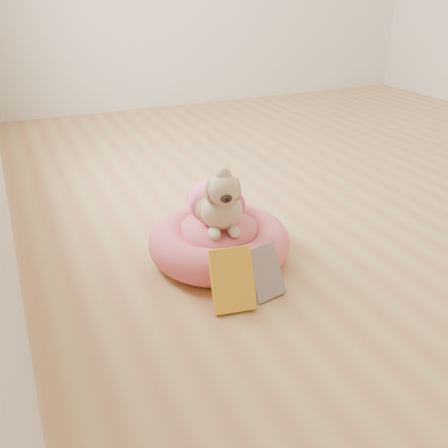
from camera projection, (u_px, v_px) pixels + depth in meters
name	position (u px, v px, depth m)	size (l,w,h in m)	color
floor	(371.00, 178.00, 2.98)	(4.50, 4.50, 0.00)	tan
pet_bed	(219.00, 242.00, 2.11)	(0.59, 0.59, 0.15)	#E75A61
dog	(218.00, 191.00, 2.03)	(0.27, 0.39, 0.29)	brown
book_yellow	(232.00, 280.00, 1.78)	(0.15, 0.03, 0.23)	#F4F71A
book_white	(265.00, 272.00, 1.85)	(0.13, 0.02, 0.20)	white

